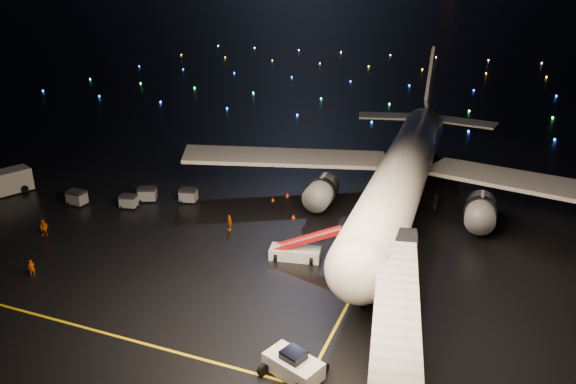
% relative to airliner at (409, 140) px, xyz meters
% --- Properties ---
extents(ground, '(2000.00, 2000.00, 0.00)m').
position_rel_airliner_xyz_m(ground, '(-12.20, 274.14, -8.05)').
color(ground, black).
rests_on(ground, ground).
extents(lane_centre, '(0.25, 80.00, 0.02)m').
position_rel_airliner_xyz_m(lane_centre, '(-0.20, -10.86, -8.04)').
color(lane_centre, '#D6B60A').
rests_on(lane_centre, ground).
extents(lane_cross, '(60.00, 0.25, 0.02)m').
position_rel_airliner_xyz_m(lane_cross, '(-17.20, -35.86, -8.04)').
color(lane_cross, '#D6B60A').
rests_on(lane_cross, ground).
extents(airliner, '(59.09, 56.38, 16.10)m').
position_rel_airliner_xyz_m(airliner, '(0.00, 0.00, 0.00)').
color(airliner, silver).
rests_on(airliner, ground).
extents(pushback_tug, '(4.70, 3.53, 2.00)m').
position_rel_airliner_xyz_m(pushback_tug, '(-1.40, -34.91, -7.05)').
color(pushback_tug, silver).
rests_on(pushback_tug, ground).
extents(belt_loader, '(7.63, 3.35, 3.58)m').
position_rel_airliner_xyz_m(belt_loader, '(-7.42, -18.67, -6.26)').
color(belt_loader, silver).
rests_on(belt_loader, ground).
extents(service_truck, '(5.64, 8.72, 3.08)m').
position_rel_airliner_xyz_m(service_truck, '(-48.34, -16.22, -6.51)').
color(service_truck, silver).
rests_on(service_truck, ground).
extents(crew_a, '(0.69, 0.68, 1.60)m').
position_rel_airliner_xyz_m(crew_a, '(-29.44, -30.88, -7.25)').
color(crew_a, '#DF4700').
rests_on(crew_a, ground).
extents(crew_b, '(1.12, 0.98, 1.93)m').
position_rel_airliner_xyz_m(crew_b, '(-34.48, -23.91, -7.08)').
color(crew_b, '#DF4700').
rests_on(crew_b, ground).
extents(crew_c, '(1.08, 1.10, 1.86)m').
position_rel_airliner_xyz_m(crew_c, '(-16.48, -15.23, -7.12)').
color(crew_c, '#DF4700').
rests_on(crew_c, ground).
extents(safety_cone_0, '(0.49, 0.49, 0.50)m').
position_rel_airliner_xyz_m(safety_cone_0, '(-11.01, -9.72, -7.80)').
color(safety_cone_0, '#FB4100').
rests_on(safety_cone_0, ground).
extents(safety_cone_1, '(0.50, 0.50, 0.54)m').
position_rel_airliner_xyz_m(safety_cone_1, '(-14.10, -3.78, -7.78)').
color(safety_cone_1, '#FB4100').
rests_on(safety_cone_1, ground).
extents(safety_cone_2, '(0.54, 0.54, 0.47)m').
position_rel_airliner_xyz_m(safety_cone_2, '(-15.31, -5.68, -7.81)').
color(safety_cone_2, '#FB4100').
rests_on(safety_cone_2, ground).
extents(safety_cone_3, '(0.46, 0.46, 0.45)m').
position_rel_airliner_xyz_m(safety_cone_3, '(-26.15, 8.71, -7.82)').
color(safety_cone_3, '#FB4100').
rests_on(safety_cone_3, ground).
extents(taxiway_lights, '(164.00, 92.00, 0.36)m').
position_rel_airliner_xyz_m(taxiway_lights, '(-12.20, 80.14, -7.87)').
color(taxiway_lights, black).
rests_on(taxiway_lights, ground).
extents(baggage_cart_0, '(2.26, 1.77, 1.74)m').
position_rel_airliner_xyz_m(baggage_cart_0, '(-24.93, -9.87, -7.18)').
color(baggage_cart_0, gray).
rests_on(baggage_cart_0, ground).
extents(baggage_cart_1, '(2.18, 1.74, 1.63)m').
position_rel_airliner_xyz_m(baggage_cart_1, '(-30.76, -14.07, -7.23)').
color(baggage_cart_1, gray).
rests_on(baggage_cart_1, ground).
extents(baggage_cart_2, '(2.01, 1.55, 1.56)m').
position_rel_airliner_xyz_m(baggage_cart_2, '(-30.43, -11.15, -7.27)').
color(baggage_cart_2, gray).
rests_on(baggage_cart_2, ground).
extents(baggage_cart_3, '(2.51, 2.18, 1.78)m').
position_rel_airliner_xyz_m(baggage_cart_3, '(-29.86, -11.43, -7.16)').
color(baggage_cart_3, gray).
rests_on(baggage_cart_3, ground).
extents(baggage_cart_4, '(2.26, 1.63, 1.86)m').
position_rel_airliner_xyz_m(baggage_cart_4, '(-37.21, -15.63, -7.12)').
color(baggage_cart_4, gray).
rests_on(baggage_cart_4, ground).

